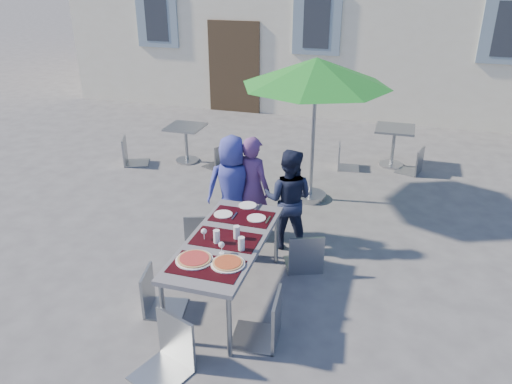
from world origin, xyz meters
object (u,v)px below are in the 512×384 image
(pizza_near_left, at_px, (194,259))
(cafe_table_0, at_px, (186,138))
(child_1, at_px, (253,187))
(chair_3, at_px, (154,268))
(bg_chair_l_0, at_px, (128,135))
(bg_chair_r_1, at_px, (417,146))
(chair_2, at_px, (306,229))
(bg_chair_l_1, at_px, (345,142))
(chair_0, at_px, (201,209))
(dining_table, at_px, (226,244))
(bg_chair_r_0, at_px, (218,142))
(pizza_near_right, at_px, (228,263))
(patio_umbrella, at_px, (316,73))
(chair_1, at_px, (238,220))
(child_0, at_px, (232,187))
(cafe_table_1, at_px, (394,140))
(chair_4, at_px, (266,290))
(chair_5, at_px, (165,316))
(child_2, at_px, (289,199))

(pizza_near_left, height_order, cafe_table_0, pizza_near_left)
(pizza_near_left, bearing_deg, child_1, 89.96)
(chair_3, xyz_separation_m, bg_chair_l_0, (-2.48, 3.79, 0.03))
(child_1, height_order, bg_chair_r_1, child_1)
(chair_2, bearing_deg, bg_chair_l_1, 89.99)
(child_1, distance_m, chair_0, 0.77)
(child_1, xyz_separation_m, bg_chair_l_1, (0.87, 2.84, -0.21))
(dining_table, xyz_separation_m, bg_chair_r_0, (-1.48, 3.64, -0.20))
(bg_chair_l_1, bearing_deg, pizza_near_right, -96.33)
(bg_chair_r_0, bearing_deg, patio_umbrella, -23.59)
(pizza_near_right, distance_m, child_1, 1.95)
(chair_1, bearing_deg, child_0, 115.75)
(bg_chair_l_0, xyz_separation_m, bg_chair_r_1, (5.08, 1.06, -0.05))
(chair_0, bearing_deg, pizza_near_right, -57.73)
(cafe_table_1, bearing_deg, child_0, -120.87)
(chair_0, distance_m, chair_4, 1.91)
(pizza_near_right, relative_size, bg_chair_r_0, 0.40)
(pizza_near_right, relative_size, chair_1, 0.39)
(bg_chair_l_1, bearing_deg, chair_5, -98.89)
(chair_5, height_order, cafe_table_0, chair_5)
(pizza_near_right, relative_size, cafe_table_1, 0.47)
(pizza_near_left, bearing_deg, bg_chair_r_1, 66.84)
(pizza_near_left, distance_m, bg_chair_l_1, 4.87)
(cafe_table_0, height_order, bg_chair_l_1, bg_chair_l_1)
(pizza_near_left, height_order, chair_3, chair_3)
(child_0, distance_m, chair_1, 0.59)
(chair_0, bearing_deg, child_2, 22.86)
(chair_1, distance_m, bg_chair_r_1, 4.12)
(bg_chair_l_1, distance_m, bg_chair_r_1, 1.24)
(chair_4, bearing_deg, bg_chair_r_1, 74.92)
(chair_0, bearing_deg, cafe_table_0, 117.69)
(pizza_near_left, height_order, patio_umbrella, patio_umbrella)
(chair_2, bearing_deg, pizza_near_right, -112.79)
(chair_4, bearing_deg, pizza_near_right, 167.44)
(child_2, bearing_deg, chair_2, 122.56)
(bg_chair_r_1, bearing_deg, pizza_near_left, -113.16)
(cafe_table_0, relative_size, cafe_table_1, 0.95)
(chair_1, bearing_deg, chair_4, -61.65)
(child_0, distance_m, cafe_table_0, 2.98)
(dining_table, bearing_deg, pizza_near_left, -107.68)
(bg_chair_r_0, height_order, bg_chair_l_1, bg_chair_l_1)
(child_0, xyz_separation_m, child_1, (0.26, 0.07, 0.00))
(bg_chair_l_0, bearing_deg, child_2, -30.26)
(dining_table, height_order, chair_0, chair_0)
(chair_2, bearing_deg, chair_4, -94.67)
(dining_table, relative_size, bg_chair_l_0, 1.92)
(chair_5, xyz_separation_m, bg_chair_r_1, (2.09, 5.61, -0.09))
(bg_chair_r_0, relative_size, cafe_table_1, 1.17)
(patio_umbrella, height_order, cafe_table_1, patio_umbrella)
(chair_0, xyz_separation_m, patio_umbrella, (1.04, 1.95, 1.40))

